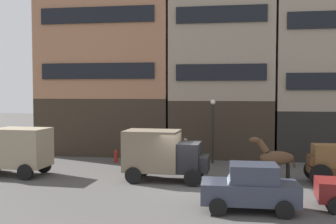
# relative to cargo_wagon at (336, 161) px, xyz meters

# --- Properties ---
(ground_plane) EXTENTS (120.00, 120.00, 0.00)m
(ground_plane) POSITION_rel_cargo_wagon_xyz_m (-7.39, -1.26, -1.15)
(ground_plane) COLOR #4C4947
(building_far_left) EXTENTS (10.17, 6.24, 16.25)m
(building_far_left) POSITION_rel_cargo_wagon_xyz_m (-14.36, 8.78, 7.02)
(building_far_left) COLOR #33281E
(building_far_left) RESTS_ON ground_plane
(building_center_left) EXTENTS (7.62, 6.24, 12.15)m
(building_center_left) POSITION_rel_cargo_wagon_xyz_m (-5.82, 8.78, 4.97)
(building_center_left) COLOR #33281E
(building_center_left) RESTS_ON ground_plane
(building_center_right) EXTENTS (7.02, 6.24, 15.56)m
(building_center_right) POSITION_rel_cargo_wagon_xyz_m (1.15, 8.78, 6.68)
(building_center_right) COLOR black
(building_center_right) RESTS_ON ground_plane
(cargo_wagon) EXTENTS (2.91, 1.51, 1.98)m
(cargo_wagon) POSITION_rel_cargo_wagon_xyz_m (0.00, 0.00, 0.00)
(cargo_wagon) COLOR brown
(cargo_wagon) RESTS_ON ground_plane
(draft_horse) EXTENTS (2.34, 0.61, 2.30)m
(draft_horse) POSITION_rel_cargo_wagon_xyz_m (-2.95, -0.00, 0.12)
(draft_horse) COLOR #513823
(draft_horse) RESTS_ON ground_plane
(delivery_truck_near) EXTENTS (4.43, 2.32, 2.62)m
(delivery_truck_near) POSITION_rel_cargo_wagon_xyz_m (-17.08, -0.49, 0.28)
(delivery_truck_near) COLOR #7A6B4C
(delivery_truck_near) RESTS_ON ground_plane
(delivery_truck_far) EXTENTS (4.42, 2.30, 2.62)m
(delivery_truck_far) POSITION_rel_cargo_wagon_xyz_m (-8.65, -0.58, 0.28)
(delivery_truck_far) COLOR black
(delivery_truck_far) RESTS_ON ground_plane
(sedan_light) EXTENTS (3.73, 1.91, 1.83)m
(sedan_light) POSITION_rel_cargo_wagon_xyz_m (-4.49, -5.14, -0.23)
(sedan_light) COLOR #333847
(sedan_light) RESTS_ON ground_plane
(pedestrian_officer) EXTENTS (0.45, 0.45, 1.79)m
(pedestrian_officer) POSITION_rel_cargo_wagon_xyz_m (-7.99, 4.19, -0.17)
(pedestrian_officer) COLOR #38332D
(pedestrian_officer) RESTS_ON ground_plane
(streetlamp_curbside) EXTENTS (0.32, 0.32, 4.12)m
(streetlamp_curbside) POSITION_rel_cargo_wagon_xyz_m (-6.28, 4.80, 1.52)
(streetlamp_curbside) COLOR black
(streetlamp_curbside) RESTS_ON ground_plane
(fire_hydrant_curbside) EXTENTS (0.24, 0.24, 0.83)m
(fire_hydrant_curbside) POSITION_rel_cargo_wagon_xyz_m (-12.55, 4.14, -0.72)
(fire_hydrant_curbside) COLOR maroon
(fire_hydrant_curbside) RESTS_ON ground_plane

